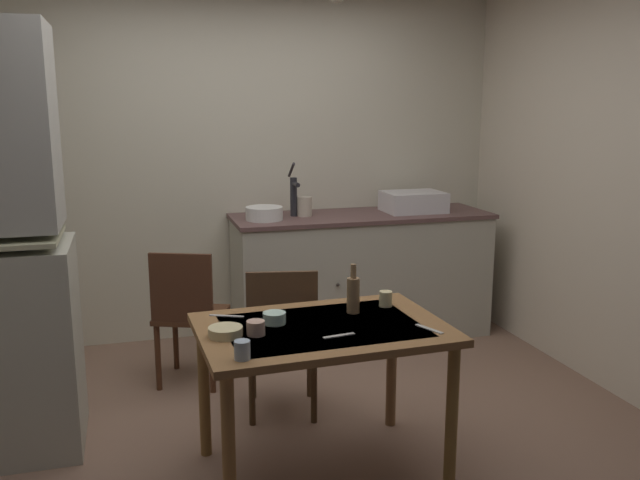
{
  "coord_description": "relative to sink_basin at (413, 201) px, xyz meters",
  "views": [
    {
      "loc": [
        -0.8,
        -3.21,
        1.74
      ],
      "look_at": [
        0.18,
        0.18,
        1.01
      ],
      "focal_mm": 37.52,
      "sensor_mm": 36.0,
      "label": 1
    }
  ],
  "objects": [
    {
      "name": "glass_bottle",
      "position": [
        -1.03,
        -1.62,
        -0.19
      ],
      "size": [
        0.06,
        0.06,
        0.24
      ],
      "color": "olive",
      "rests_on": "dining_table"
    },
    {
      "name": "hand_pump",
      "position": [
        -0.92,
        0.05,
        0.09
      ],
      "size": [
        0.05,
        0.27,
        0.39
      ],
      "color": "#232328",
      "rests_on": "counter_cabinet"
    },
    {
      "name": "chair_far_side",
      "position": [
        -1.28,
        -1.15,
        -0.54
      ],
      "size": [
        0.47,
        0.47,
        0.87
      ],
      "color": "#4C341E",
      "rests_on": "ground"
    },
    {
      "name": "dining_table",
      "position": [
        -1.23,
        -1.77,
        -0.38
      ],
      "size": [
        1.16,
        0.82,
        0.73
      ],
      "color": "olive",
      "rests_on": "ground"
    },
    {
      "name": "mixing_bowl_counter",
      "position": [
        -1.15,
        -0.05,
        -0.03
      ],
      "size": [
        0.26,
        0.26,
        0.09
      ],
      "primitive_type": "cylinder",
      "color": "white",
      "rests_on": "counter_cabinet"
    },
    {
      "name": "teaspoon_near_bowl",
      "position": [
        -0.78,
        -1.96,
        -0.28
      ],
      "size": [
        0.08,
        0.15,
        0.0
      ],
      "primitive_type": "cube",
      "rotation": [
        0.0,
        0.0,
        1.95
      ],
      "color": "beige",
      "rests_on": "dining_table"
    },
    {
      "name": "chair_by_counter",
      "position": [
        -1.74,
        -0.57,
        -0.54
      ],
      "size": [
        0.52,
        0.52,
        0.87
      ],
      "color": "#4F2D1B",
      "rests_on": "ground"
    },
    {
      "name": "ground_plane",
      "position": [
        -1.26,
        -1.39,
        -1.01
      ],
      "size": [
        4.95,
        4.95,
        0.0
      ],
      "primitive_type": "plane",
      "color": "#876653"
    },
    {
      "name": "teaspoon_by_cup",
      "position": [
        -1.2,
        -1.93,
        -0.28
      ],
      "size": [
        0.15,
        0.04,
        0.0
      ],
      "primitive_type": "cube",
      "rotation": [
        0.0,
        0.0,
        0.13
      ],
      "color": "beige",
      "rests_on": "dining_table"
    },
    {
      "name": "serving_bowl_wide",
      "position": [
        -1.44,
        -1.68,
        -0.26
      ],
      "size": [
        0.11,
        0.11,
        0.05
      ],
      "primitive_type": "cylinder",
      "color": "#ADD1C1",
      "rests_on": "dining_table"
    },
    {
      "name": "wall_right",
      "position": [
        0.77,
        -1.39,
        0.29
      ],
      "size": [
        0.1,
        3.51,
        2.61
      ],
      "primitive_type": "cube",
      "color": "beige",
      "rests_on": "ground"
    },
    {
      "name": "counter_cabinet",
      "position": [
        -0.41,
        -0.0,
        -0.54
      ],
      "size": [
        1.91,
        0.64,
        0.94
      ],
      "color": "#B4B2A1",
      "rests_on": "ground"
    },
    {
      "name": "teacup_mint",
      "position": [
        -1.55,
        -1.81,
        -0.25
      ],
      "size": [
        0.08,
        0.08,
        0.06
      ],
      "primitive_type": "cylinder",
      "color": "tan",
      "rests_on": "dining_table"
    },
    {
      "name": "soup_bowl_small",
      "position": [
        -1.68,
        -1.79,
        -0.26
      ],
      "size": [
        0.15,
        0.15,
        0.04
      ],
      "primitive_type": "cylinder",
      "color": "beige",
      "rests_on": "dining_table"
    },
    {
      "name": "mug_tall",
      "position": [
        -1.66,
        -2.08,
        -0.24
      ],
      "size": [
        0.07,
        0.07,
        0.08
      ],
      "primitive_type": "cylinder",
      "color": "#9EB2C6",
      "rests_on": "dining_table"
    },
    {
      "name": "stoneware_crock",
      "position": [
        -0.84,
        0.03,
        -0.01
      ],
      "size": [
        0.11,
        0.11,
        0.14
      ],
      "primitive_type": "cylinder",
      "color": "beige",
      "rests_on": "counter_cabinet"
    },
    {
      "name": "table_knife",
      "position": [
        -1.64,
        -1.51,
        -0.28
      ],
      "size": [
        0.16,
        0.09,
        0.0
      ],
      "primitive_type": "cube",
      "rotation": [
        0.0,
        0.0,
        2.71
      ],
      "color": "silver",
      "rests_on": "dining_table"
    },
    {
      "name": "teacup_cream",
      "position": [
        -0.84,
        -1.57,
        -0.24
      ],
      "size": [
        0.07,
        0.07,
        0.08
      ],
      "primitive_type": "cylinder",
      "color": "beige",
      "rests_on": "dining_table"
    },
    {
      "name": "wall_back",
      "position": [
        -1.26,
        0.37,
        0.29
      ],
      "size": [
        4.05,
        0.1,
        2.61
      ],
      "primitive_type": "cube",
      "color": "beige",
      "rests_on": "ground"
    },
    {
      "name": "sink_basin",
      "position": [
        0.0,
        0.0,
        0.0
      ],
      "size": [
        0.44,
        0.34,
        0.15
      ],
      "color": "silver",
      "rests_on": "counter_cabinet"
    }
  ]
}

